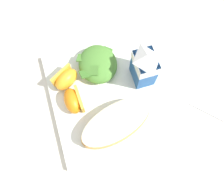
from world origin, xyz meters
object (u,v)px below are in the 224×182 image
(white_plate, at_px, (112,93))
(cheesy_pizza_bread, at_px, (116,123))
(milk_carton, at_px, (145,66))
(metal_fork, at_px, (217,115))
(green_salad_pile, at_px, (98,64))
(orange_wedge_front, at_px, (66,79))
(orange_wedge_middle, at_px, (73,100))

(white_plate, xyz_separation_m, cheesy_pizza_bread, (0.07, -0.01, 0.03))
(white_plate, bearing_deg, cheesy_pizza_bread, -10.52)
(cheesy_pizza_bread, bearing_deg, milk_carton, 134.91)
(cheesy_pizza_bread, relative_size, metal_fork, 1.25)
(green_salad_pile, bearing_deg, orange_wedge_front, -79.76)
(white_plate, height_order, cheesy_pizza_bread, cheesy_pizza_bread)
(green_salad_pile, distance_m, orange_wedge_front, 0.08)
(milk_carton, xyz_separation_m, orange_wedge_middle, (0.02, -0.17, -0.04))
(orange_wedge_front, relative_size, orange_wedge_middle, 1.14)
(milk_carton, bearing_deg, white_plate, -77.20)
(cheesy_pizza_bread, xyz_separation_m, green_salad_pile, (-0.15, 0.00, 0.00))
(orange_wedge_front, distance_m, orange_wedge_middle, 0.06)
(orange_wedge_middle, distance_m, metal_fork, 0.33)
(orange_wedge_middle, bearing_deg, cheesy_pizza_bread, 45.18)
(green_salad_pile, xyz_separation_m, orange_wedge_front, (0.01, -0.08, -0.00))
(milk_carton, relative_size, metal_fork, 0.74)
(cheesy_pizza_bread, relative_size, milk_carton, 1.68)
(green_salad_pile, bearing_deg, metal_fork, 50.32)
(milk_carton, height_order, orange_wedge_middle, milk_carton)
(green_salad_pile, bearing_deg, milk_carton, 60.44)
(white_plate, distance_m, orange_wedge_middle, 0.09)
(orange_wedge_middle, relative_size, metal_fork, 0.42)
(cheesy_pizza_bread, height_order, orange_wedge_middle, orange_wedge_middle)
(white_plate, distance_m, cheesy_pizza_bread, 0.08)
(cheesy_pizza_bread, distance_m, orange_wedge_middle, 0.11)
(white_plate, xyz_separation_m, green_salad_pile, (-0.07, -0.01, 0.03))
(milk_carton, bearing_deg, cheesy_pizza_bread, -45.09)
(milk_carton, relative_size, orange_wedge_middle, 1.79)
(cheesy_pizza_bread, height_order, orange_wedge_front, orange_wedge_front)
(cheesy_pizza_bread, bearing_deg, metal_fork, 78.65)
(milk_carton, xyz_separation_m, metal_fork, (0.14, 0.14, -0.07))
(green_salad_pile, distance_m, orange_wedge_middle, 0.10)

